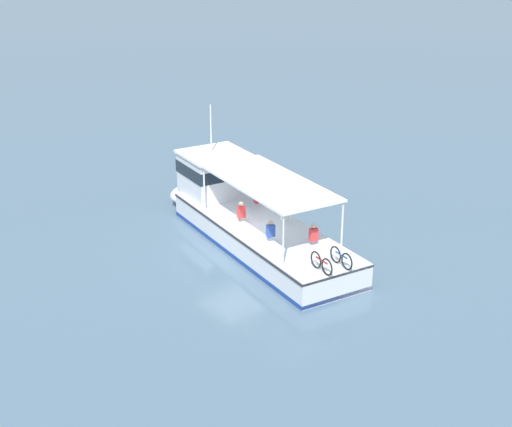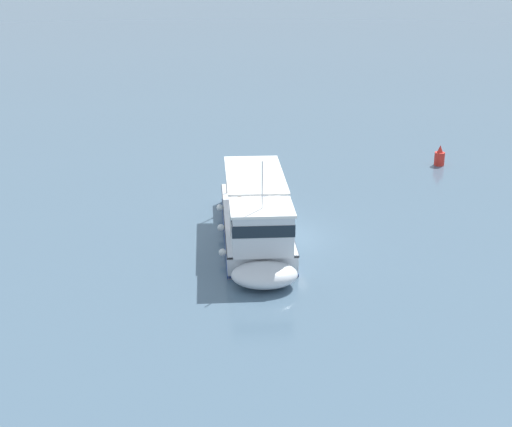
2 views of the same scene
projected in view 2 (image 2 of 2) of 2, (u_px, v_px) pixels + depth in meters
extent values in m
plane|color=slate|center=(281.00, 236.00, 38.39)|extent=(400.00, 400.00, 0.00)
cube|color=silver|center=(255.00, 225.00, 38.36)|extent=(11.19, 5.04, 1.10)
ellipsoid|color=silver|center=(265.00, 275.00, 32.55)|extent=(2.68, 3.28, 1.01)
cube|color=navy|center=(255.00, 233.00, 38.52)|extent=(11.20, 5.07, 0.16)
cube|color=#2D2D33|center=(255.00, 216.00, 38.20)|extent=(11.20, 5.09, 0.10)
cube|color=silver|center=(262.00, 228.00, 33.73)|extent=(3.03, 3.13, 1.90)
cube|color=#19232D|center=(262.00, 222.00, 33.61)|extent=(3.09, 3.20, 0.56)
cube|color=white|center=(262.00, 207.00, 33.38)|extent=(3.22, 3.32, 0.12)
cube|color=white|center=(255.00, 174.00, 37.90)|extent=(7.11, 4.07, 0.10)
cylinder|color=silver|center=(288.00, 215.00, 35.30)|extent=(0.08, 0.08, 2.00)
cylinder|color=silver|center=(231.00, 216.00, 35.12)|extent=(0.08, 0.08, 2.00)
cylinder|color=silver|center=(275.00, 175.00, 41.39)|extent=(0.08, 0.08, 2.00)
cylinder|color=silver|center=(226.00, 176.00, 41.22)|extent=(0.08, 0.08, 2.00)
cylinder|color=silver|center=(262.00, 185.00, 32.71)|extent=(0.06, 0.06, 2.20)
sphere|color=white|center=(222.00, 252.00, 35.08)|extent=(0.36, 0.36, 0.36)
sphere|color=white|center=(221.00, 227.00, 38.18)|extent=(0.36, 0.36, 0.36)
sphere|color=white|center=(220.00, 208.00, 41.09)|extent=(0.36, 0.36, 0.36)
torus|color=black|center=(258.00, 182.00, 42.36)|extent=(0.66, 0.17, 0.66)
torus|color=black|center=(257.00, 179.00, 43.02)|extent=(0.66, 0.17, 0.66)
cylinder|color=maroon|center=(257.00, 178.00, 42.65)|extent=(0.70, 0.18, 0.06)
torus|color=black|center=(242.00, 183.00, 42.31)|extent=(0.66, 0.17, 0.66)
torus|color=black|center=(242.00, 179.00, 42.96)|extent=(0.66, 0.17, 0.66)
cylinder|color=#1E478C|center=(242.00, 179.00, 42.59)|extent=(0.70, 0.18, 0.06)
cube|color=red|center=(240.00, 190.00, 40.62)|extent=(0.27, 0.35, 0.52)
sphere|color=beige|center=(240.00, 184.00, 40.49)|extent=(0.20, 0.20, 0.20)
cube|color=#2D4CA5|center=(265.00, 196.00, 39.59)|extent=(0.27, 0.35, 0.52)
sphere|color=beige|center=(265.00, 190.00, 39.46)|extent=(0.20, 0.20, 0.20)
cube|color=white|center=(239.00, 204.00, 38.39)|extent=(0.27, 0.35, 0.52)
sphere|color=#9E7051|center=(239.00, 197.00, 38.27)|extent=(0.20, 0.20, 0.20)
cube|color=red|center=(269.00, 211.00, 37.38)|extent=(0.27, 0.35, 0.52)
sphere|color=beige|center=(269.00, 204.00, 37.25)|extent=(0.20, 0.20, 0.20)
cube|color=red|center=(240.00, 220.00, 36.17)|extent=(0.27, 0.35, 0.52)
sphere|color=beige|center=(240.00, 213.00, 36.05)|extent=(0.20, 0.20, 0.20)
cylinder|color=red|center=(439.00, 159.00, 50.67)|extent=(0.70, 0.70, 0.90)
cone|color=red|center=(440.00, 149.00, 50.43)|extent=(0.42, 0.42, 0.50)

